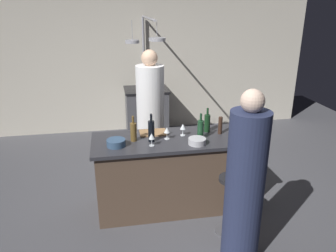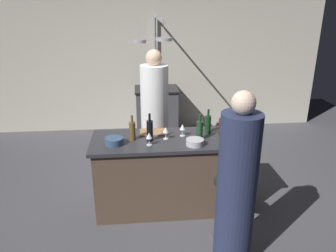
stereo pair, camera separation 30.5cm
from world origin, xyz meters
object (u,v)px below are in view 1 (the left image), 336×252
object	(u,v)px
wine_bottle_red	(207,123)
wine_bottle_green	(200,129)
stove_range	(147,112)
wine_glass_by_chef	(152,137)
cutting_board	(153,133)
mixing_bowl_blue	(116,143)
bar_stool_right	(230,203)
wine_glass_near_left_guest	(167,131)
chef	(151,120)
wine_bottle_dark	(151,131)
guest_right	(245,186)
mixing_bowl_steel	(197,141)
pepper_mill	(220,125)
wine_bottle_amber	(133,131)
wine_glass_near_right_guest	(183,127)

from	to	relation	value
wine_bottle_red	wine_bottle_green	bearing A→B (deg)	-124.61
stove_range	wine_glass_by_chef	xyz separation A→B (m)	(-0.24, -2.61, 0.56)
cutting_board	mixing_bowl_blue	xyz separation A→B (m)	(-0.45, -0.30, 0.03)
bar_stool_right	wine_glass_near_left_guest	distance (m)	1.05
chef	mixing_bowl_blue	bearing A→B (deg)	-117.61
bar_stool_right	wine_bottle_dark	distance (m)	1.15
cutting_board	wine_bottle_green	xyz separation A→B (m)	(0.51, -0.25, 0.11)
guest_right	cutting_board	world-z (taller)	guest_right
chef	mixing_bowl_steel	distance (m)	1.14
stove_range	guest_right	distance (m)	3.48
cutting_board	pepper_mill	world-z (taller)	pepper_mill
chef	mixing_bowl_steel	xyz separation A→B (m)	(0.38, -1.07, 0.10)
wine_bottle_dark	wine_bottle_amber	distance (m)	0.20
bar_stool_right	wine_glass_near_right_guest	size ratio (longest dim) A/B	4.66
mixing_bowl_blue	wine_glass_by_chef	bearing A→B (deg)	-8.75
wine_bottle_amber	mixing_bowl_blue	distance (m)	0.24
wine_glass_near_right_guest	wine_bottle_dark	bearing A→B (deg)	-164.36
chef	wine_glass_near_right_guest	bearing A→B (deg)	-70.33
wine_glass_near_left_guest	pepper_mill	bearing A→B (deg)	4.89
wine_glass_near_right_guest	mixing_bowl_blue	size ratio (longest dim) A/B	0.71
guest_right	wine_glass_by_chef	distance (m)	1.13
cutting_board	guest_right	bearing A→B (deg)	-59.57
wine_bottle_amber	mixing_bowl_blue	size ratio (longest dim) A/B	1.43
wine_glass_by_chef	bar_stool_right	bearing A→B (deg)	-30.72
stove_range	cutting_board	xyz separation A→B (m)	(-0.17, -2.25, 0.46)
wine_bottle_dark	wine_glass_by_chef	distance (m)	0.13
stove_range	wine_bottle_dark	size ratio (longest dim) A/B	2.73
bar_stool_right	cutting_board	size ratio (longest dim) A/B	2.12
pepper_mill	mixing_bowl_blue	xyz separation A→B (m)	(-1.24, -0.15, -0.07)
pepper_mill	wine_glass_by_chef	size ratio (longest dim) A/B	1.44
wine_bottle_red	bar_stool_right	bearing A→B (deg)	-86.27
stove_range	wine_bottle_red	world-z (taller)	wine_bottle_red
wine_bottle_dark	wine_glass_by_chef	world-z (taller)	wine_bottle_dark
pepper_mill	bar_stool_right	bearing A→B (deg)	-97.17
guest_right	mixing_bowl_steel	world-z (taller)	guest_right
cutting_board	wine_bottle_amber	distance (m)	0.33
cutting_board	wine_bottle_amber	world-z (taller)	wine_bottle_amber
guest_right	wine_bottle_green	bearing A→B (deg)	100.81
chef	bar_stool_right	size ratio (longest dim) A/B	2.66
wine_bottle_red	mixing_bowl_steel	size ratio (longest dim) A/B	1.50
wine_glass_near_right_guest	bar_stool_right	bearing A→B (deg)	-61.89
guest_right	wine_bottle_amber	world-z (taller)	guest_right
wine_bottle_green	wine_bottle_red	distance (m)	0.25
wine_glass_by_chef	wine_glass_near_left_guest	bearing A→B (deg)	38.50
pepper_mill	wine_glass_near_left_guest	size ratio (longest dim) A/B	1.44
cutting_board	mixing_bowl_steel	xyz separation A→B (m)	(0.44, -0.40, 0.02)
stove_range	wine_bottle_amber	xyz separation A→B (m)	(-0.42, -2.44, 0.57)
stove_range	mixing_bowl_blue	world-z (taller)	mixing_bowl_blue
stove_range	wine_bottle_amber	world-z (taller)	wine_bottle_amber
bar_stool_right	mixing_bowl_steel	xyz separation A→B (m)	(-0.27, 0.41, 0.56)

